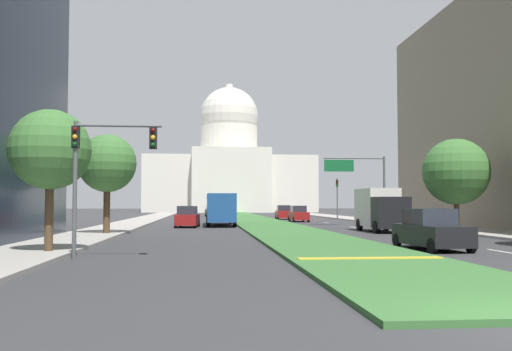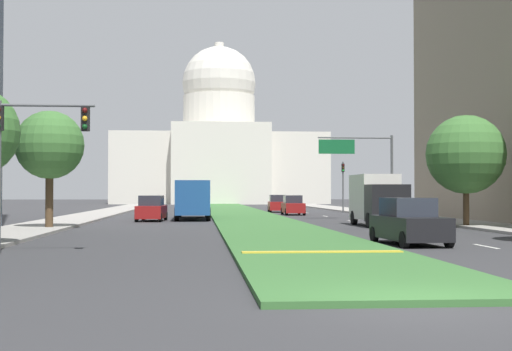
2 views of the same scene
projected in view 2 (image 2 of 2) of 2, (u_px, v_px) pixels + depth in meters
The scene contains 19 objects.
ground_plane at pixel (236, 212), 76.79m from camera, with size 280.48×280.48×0.00m, color #333335.
grass_median at pixel (240, 213), 70.44m from camera, with size 5.81×114.74×0.14m, color #386B33.
median_curb_nose at pixel (322, 252), 23.76m from camera, with size 5.23×0.50×0.04m, color gold.
lane_dashes_right at pixel (337, 218), 58.74m from camera, with size 0.16×61.37×0.01m.
sidewalk_left at pixel (90, 216), 63.04m from camera, with size 4.00×114.74×0.15m, color #9E9991.
sidewalk_right at pixel (393, 215), 65.13m from camera, with size 4.00×114.74×0.15m, color #9E9991.
capitol_building at pixel (219, 150), 139.77m from camera, with size 39.21×27.10×30.89m.
traffic_light_near_left at pixel (24, 142), 24.85m from camera, with size 3.34×0.35×5.20m.
traffic_light_far_right at pixel (343, 180), 74.75m from camera, with size 0.28×0.35×5.20m.
overhead_guide_sign at pixel (364, 159), 56.54m from camera, with size 5.88×0.20×6.50m.
street_tree_left_mid at pixel (50, 145), 41.12m from camera, with size 3.84×3.84×6.67m.
street_tree_right_mid at pixel (466, 155), 43.30m from camera, with size 4.67×4.67×6.66m.
sedan_lead_stopped at pixel (409, 223), 29.34m from camera, with size 2.24×4.75×1.87m.
sedan_midblock at pixel (152, 209), 53.05m from camera, with size 2.15×4.47×1.86m.
sedan_distant at pixel (293, 206), 67.62m from camera, with size 1.85×4.45×1.81m.
sedan_far_horizon at pixel (277, 204), 76.98m from camera, with size 2.03×4.34×1.82m.
sedan_very_far at pixel (192, 202), 93.21m from camera, with size 2.13×4.57×1.81m.
box_truck_delivery at pixel (377, 199), 45.35m from camera, with size 2.40×6.40×3.20m.
city_bus at pixel (193, 196), 57.14m from camera, with size 2.62×11.00×2.95m.
Camera 2 is at (-4.03, -13.03, 2.09)m, focal length 51.49 mm.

